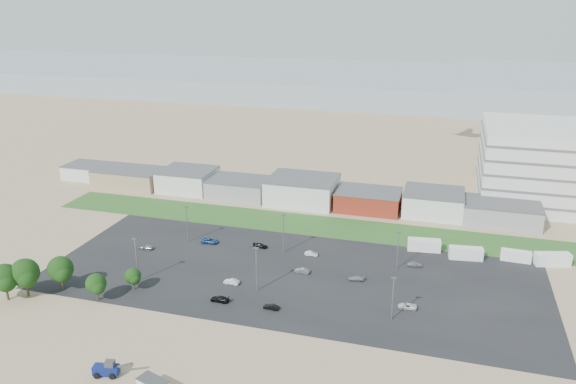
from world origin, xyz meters
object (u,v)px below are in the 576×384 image
at_px(box_trailer_a, 424,245).
at_px(parked_car_0, 407,306).
at_px(parked_car_9, 210,241).
at_px(telehandler, 106,368).
at_px(tree_far_left, 5,280).
at_px(parked_car_4, 231,282).
at_px(parked_car_13, 271,307).
at_px(parked_car_7, 302,271).
at_px(parked_car_8, 415,264).
at_px(parked_car_11, 311,254).
at_px(parked_car_3, 220,299).
at_px(parked_car_5, 146,247).
at_px(parked_car_12, 356,278).
at_px(parked_car_6, 260,246).

bearing_deg(box_trailer_a, parked_car_0, -99.87).
bearing_deg(box_trailer_a, parked_car_9, -175.33).
distance_m(telehandler, box_trailer_a, 86.63).
bearing_deg(box_trailer_a, telehandler, -133.15).
bearing_deg(tree_far_left, parked_car_4, 24.70).
bearing_deg(parked_car_13, parked_car_9, -132.43).
xyz_separation_m(parked_car_7, parked_car_9, (-28.98, 10.16, 0.04)).
bearing_deg(parked_car_4, box_trailer_a, 127.77).
bearing_deg(parked_car_8, parked_car_0, 173.59).
height_order(box_trailer_a, parked_car_11, box_trailer_a).
bearing_deg(parked_car_4, telehandler, -12.07).
height_order(tree_far_left, parked_car_0, tree_far_left).
distance_m(parked_car_3, parked_car_4, 8.35).
bearing_deg(parked_car_11, parked_car_7, 178.06).
bearing_deg(parked_car_0, parked_car_5, -100.86).
xyz_separation_m(parked_car_8, parked_car_13, (-28.37, -29.66, -0.05)).
height_order(box_trailer_a, parked_car_0, box_trailer_a).
relative_size(parked_car_5, parked_car_12, 0.98).
height_order(parked_car_3, parked_car_8, parked_car_3).
bearing_deg(parked_car_3, parked_car_5, -122.19).
height_order(parked_car_7, parked_car_12, parked_car_7).
relative_size(parked_car_3, parked_car_12, 1.12).
bearing_deg(parked_car_12, parked_car_9, -111.45).
relative_size(parked_car_8, parked_car_9, 0.76).
height_order(telehandler, parked_car_9, telehandler).
bearing_deg(parked_car_7, parked_car_9, -107.23).
height_order(parked_car_8, parked_car_11, parked_car_8).
distance_m(parked_car_0, parked_car_3, 41.23).
distance_m(parked_car_6, parked_car_9, 14.36).
distance_m(parked_car_5, parked_car_6, 30.68).
xyz_separation_m(parked_car_9, parked_car_11, (28.80, 0.11, -0.10)).
height_order(telehandler, parked_car_12, telehandler).
bearing_deg(parked_car_5, parked_car_0, 77.20).
bearing_deg(tree_far_left, parked_car_7, 27.29).
relative_size(parked_car_0, parked_car_11, 1.19).
distance_m(tree_far_left, parked_car_11, 72.60).
xyz_separation_m(parked_car_4, parked_car_6, (-0.12, 21.33, -0.04)).
bearing_deg(parked_car_7, parked_car_6, -125.48).
distance_m(tree_far_left, parked_car_12, 79.53).
height_order(parked_car_4, parked_car_5, parked_car_5).
bearing_deg(parked_car_0, parked_car_12, -128.23).
bearing_deg(parked_car_4, parked_car_3, 4.52).
xyz_separation_m(parked_car_8, parked_car_11, (-26.50, -1.08, -0.05)).
bearing_deg(parked_car_12, parked_car_11, -135.31).
xyz_separation_m(parked_car_4, parked_car_5, (-29.24, 11.66, 0.02)).
bearing_deg(parked_car_7, parked_car_3, -35.27).
distance_m(parked_car_3, parked_car_7, 23.12).
bearing_deg(parked_car_12, parked_car_5, -99.55).
height_order(parked_car_3, parked_car_9, parked_car_9).
bearing_deg(box_trailer_a, parked_car_12, -130.49).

